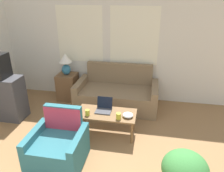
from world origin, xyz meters
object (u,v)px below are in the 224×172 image
(couch, at_px, (117,95))
(snack_bowl, at_px, (128,115))
(laptop, at_px, (104,108))
(cup_navy, at_px, (119,116))
(coffee_table, at_px, (106,115))
(cup_yellow, at_px, (87,113))
(table_lamp, at_px, (66,62))
(armchair, at_px, (59,147))
(potted_plant, at_px, (184,172))

(couch, bearing_deg, snack_bowl, -72.00)
(laptop, relative_size, cup_navy, 2.64)
(coffee_table, bearing_deg, cup_yellow, -156.40)
(table_lamp, bearing_deg, coffee_table, -45.70)
(armchair, distance_m, potted_plant, 1.86)
(coffee_table, relative_size, laptop, 3.78)
(coffee_table, bearing_deg, couch, 89.25)
(armchair, bearing_deg, couch, 73.43)
(table_lamp, relative_size, potted_plant, 0.77)
(coffee_table, relative_size, snack_bowl, 5.75)
(table_lamp, height_order, cup_yellow, table_lamp)
(armchair, height_order, cup_navy, armchair)
(couch, xyz_separation_m, cup_navy, (0.24, -1.29, 0.22))
(cup_navy, relative_size, cup_yellow, 1.03)
(couch, xyz_separation_m, armchair, (-0.59, -1.98, -0.01))
(table_lamp, bearing_deg, cup_navy, -43.75)
(cup_navy, distance_m, snack_bowl, 0.18)
(couch, bearing_deg, potted_plant, -61.81)
(table_lamp, distance_m, laptop, 1.74)
(table_lamp, height_order, snack_bowl, table_lamp)
(couch, distance_m, coffee_table, 1.14)
(armchair, xyz_separation_m, coffee_table, (0.58, 0.85, 0.13))
(coffee_table, relative_size, potted_plant, 1.64)
(couch, xyz_separation_m, table_lamp, (-1.26, 0.14, 0.67))
(couch, bearing_deg, table_lamp, 173.52)
(coffee_table, distance_m, snack_bowl, 0.42)
(laptop, xyz_separation_m, cup_yellow, (-0.25, -0.22, -0.00))
(laptop, relative_size, cup_yellow, 2.72)
(laptop, height_order, potted_plant, laptop)
(potted_plant, bearing_deg, cup_navy, 134.57)
(cup_navy, height_order, cup_yellow, cup_navy)
(laptop, bearing_deg, armchair, -118.92)
(coffee_table, xyz_separation_m, cup_yellow, (-0.31, -0.14, 0.10))
(armchair, distance_m, snack_bowl, 1.27)
(laptop, relative_size, snack_bowl, 1.52)
(cup_navy, bearing_deg, potted_plant, -45.43)
(couch, relative_size, armchair, 2.19)
(coffee_table, bearing_deg, cup_navy, -31.90)
(coffee_table, height_order, potted_plant, potted_plant)
(coffee_table, distance_m, cup_navy, 0.31)
(couch, distance_m, laptop, 1.08)
(couch, distance_m, snack_bowl, 1.27)
(cup_navy, xyz_separation_m, cup_yellow, (-0.57, 0.02, -0.00))
(potted_plant, bearing_deg, snack_bowl, 127.39)
(cup_yellow, bearing_deg, couch, 75.49)
(table_lamp, bearing_deg, laptop, -45.26)
(cup_navy, height_order, snack_bowl, cup_navy)
(cup_navy, xyz_separation_m, potted_plant, (1.00, -1.01, -0.10))
(table_lamp, height_order, potted_plant, table_lamp)
(couch, height_order, cup_yellow, couch)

